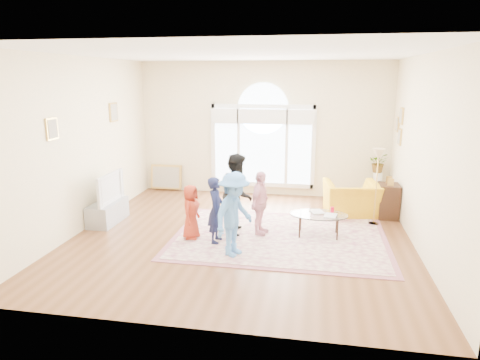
% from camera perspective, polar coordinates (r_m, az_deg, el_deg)
% --- Properties ---
extents(ground, '(6.00, 6.00, 0.00)m').
position_cam_1_polar(ground, '(7.85, 0.16, -7.51)').
color(ground, brown).
rests_on(ground, ground).
extents(room_shell, '(6.00, 6.00, 6.00)m').
position_cam_1_polar(room_shell, '(10.20, 2.99, 6.46)').
color(room_shell, beige).
rests_on(room_shell, ground).
extents(area_rug, '(3.60, 2.60, 0.02)m').
position_cam_1_polar(area_rug, '(7.81, 5.28, -7.59)').
color(area_rug, beige).
rests_on(area_rug, ground).
extents(rug_border, '(3.80, 2.80, 0.01)m').
position_cam_1_polar(rug_border, '(7.82, 5.28, -7.62)').
color(rug_border, '#955763').
rests_on(rug_border, ground).
extents(tv_console, '(0.45, 1.00, 0.42)m').
position_cam_1_polar(tv_console, '(8.91, -17.23, -4.12)').
color(tv_console, '#93959B').
rests_on(tv_console, ground).
extents(television, '(0.17, 1.02, 0.59)m').
position_cam_1_polar(television, '(8.78, -17.40, -0.99)').
color(television, black).
rests_on(television, tv_console).
extents(coffee_table, '(1.04, 0.67, 0.54)m').
position_cam_1_polar(coffee_table, '(7.86, 10.47, -4.63)').
color(coffee_table, silver).
rests_on(coffee_table, ground).
extents(armchair, '(1.20, 1.08, 0.70)m').
position_cam_1_polar(armchair, '(9.24, 14.60, -2.43)').
color(armchair, '#E7A90E').
rests_on(armchair, ground).
extents(side_cabinet, '(0.40, 0.50, 0.70)m').
position_cam_1_polar(side_cabinet, '(9.29, 19.14, -2.66)').
color(side_cabinet, black).
rests_on(side_cabinet, ground).
extents(floor_lamp, '(0.28, 0.28, 1.51)m').
position_cam_1_polar(floor_lamp, '(8.55, 17.94, 2.51)').
color(floor_lamp, black).
rests_on(floor_lamp, ground).
extents(plant_pedestal, '(0.20, 0.20, 0.70)m').
position_cam_1_polar(plant_pedestal, '(10.36, 17.78, -0.92)').
color(plant_pedestal, white).
rests_on(plant_pedestal, ground).
extents(potted_plant, '(0.44, 0.39, 0.46)m').
position_cam_1_polar(potted_plant, '(10.24, 18.01, 2.22)').
color(potted_plant, '#33722D').
rests_on(potted_plant, plant_pedestal).
extents(leaning_picture, '(0.80, 0.14, 0.62)m').
position_cam_1_polar(leaning_picture, '(11.14, -9.73, -1.33)').
color(leaning_picture, tan).
rests_on(leaning_picture, ground).
extents(child_red, '(0.35, 0.50, 0.97)m').
position_cam_1_polar(child_red, '(7.63, -6.56, -4.21)').
color(child_red, '#AB311C').
rests_on(child_red, area_rug).
extents(child_navy, '(0.28, 0.42, 1.15)m').
position_cam_1_polar(child_navy, '(7.39, -3.21, -3.99)').
color(child_navy, '#161B3D').
rests_on(child_navy, area_rug).
extents(child_black, '(0.59, 0.74, 1.47)m').
position_cam_1_polar(child_black, '(7.80, -0.32, -1.80)').
color(child_black, black).
rests_on(child_black, area_rug).
extents(child_pink, '(0.44, 0.73, 1.17)m').
position_cam_1_polar(child_pink, '(7.75, 2.68, -3.09)').
color(child_pink, '#F4A8B9').
rests_on(child_pink, area_rug).
extents(child_blue, '(0.82, 1.01, 1.37)m').
position_cam_1_polar(child_blue, '(6.79, -0.78, -4.60)').
color(child_blue, '#508EE2').
rests_on(child_blue, area_rug).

